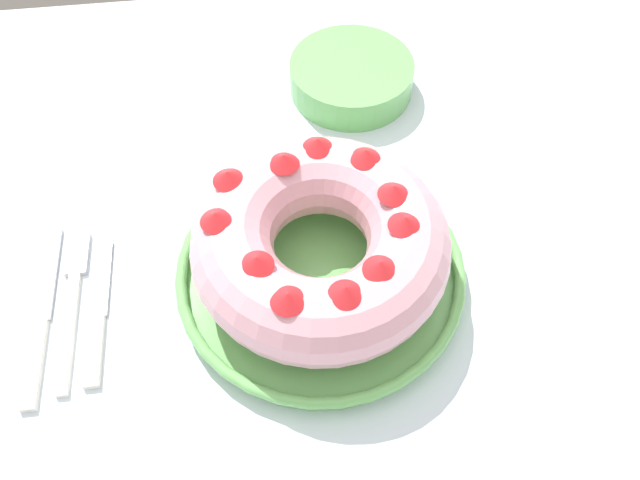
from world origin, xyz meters
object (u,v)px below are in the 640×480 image
at_px(bundt_cake, 320,239).
at_px(serving_knife, 40,324).
at_px(cake_knife, 97,320).
at_px(side_bowl, 351,77).
at_px(fork, 73,296).
at_px(serving_dish, 320,269).

xyz_separation_m(bundt_cake, serving_knife, (-0.30, -0.02, -0.07)).
bearing_deg(cake_knife, side_bowl, 47.00).
bearing_deg(fork, bundt_cake, 2.55).
xyz_separation_m(cake_knife, side_bowl, (0.32, 0.32, 0.02)).
bearing_deg(serving_knife, bundt_cake, 7.08).
distance_m(serving_dish, cake_knife, 0.24).
xyz_separation_m(serving_dish, side_bowl, (0.08, 0.29, 0.01)).
bearing_deg(bundt_cake, cake_knife, -173.69).
height_order(bundt_cake, cake_knife, bundt_cake).
bearing_deg(serving_knife, cake_knife, 0.81).
distance_m(serving_dish, bundt_cake, 0.06).
relative_size(serving_dish, bundt_cake, 1.18).
xyz_separation_m(fork, side_bowl, (0.34, 0.29, 0.02)).
bearing_deg(serving_dish, bundt_cake, -172.89).
bearing_deg(serving_dish, cake_knife, -173.69).
xyz_separation_m(bundt_cake, side_bowl, (0.08, 0.29, -0.05)).
distance_m(fork, cake_knife, 0.04).
xyz_separation_m(bundt_cake, fork, (-0.27, 0.01, -0.07)).
bearing_deg(bundt_cake, serving_dish, 7.11).
bearing_deg(fork, serving_dish, 2.55).
bearing_deg(fork, serving_knife, -132.02).
distance_m(fork, side_bowl, 0.45).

